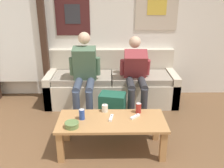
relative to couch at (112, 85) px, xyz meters
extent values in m
cube|color=white|center=(-0.05, 0.36, 0.99)|extent=(10.00, 0.05, 2.55)
cube|color=#471E1E|center=(-0.64, 0.32, 1.12)|extent=(0.56, 0.01, 0.69)
cube|color=#2D2D33|center=(-0.64, 0.32, 1.12)|extent=(0.25, 0.01, 0.31)
cube|color=beige|center=(0.74, 0.32, 1.31)|extent=(0.70, 0.01, 0.90)
cube|color=gold|center=(0.74, 0.32, 1.31)|extent=(0.31, 0.01, 0.40)
cube|color=#382319|center=(-1.09, 0.13, 0.74)|extent=(0.10, 0.10, 2.05)
cube|color=silver|center=(-1.54, 0.15, 0.84)|extent=(0.82, 0.02, 1.64)
cube|color=beige|center=(0.00, 0.27, 0.13)|extent=(2.12, 0.13, 0.84)
cube|color=beige|center=(0.00, -0.09, -0.09)|extent=(2.12, 0.59, 0.40)
cube|color=beige|center=(-1.00, -0.09, -0.03)|extent=(0.12, 0.59, 0.52)
cube|color=beige|center=(1.00, -0.09, -0.03)|extent=(0.12, 0.59, 0.52)
cube|color=gray|center=(-0.47, -0.09, 0.16)|extent=(0.92, 0.55, 0.10)
cube|color=gray|center=(0.47, -0.09, 0.16)|extent=(0.92, 0.55, 0.10)
cube|color=#B27F4C|center=(-0.02, -1.38, 0.10)|extent=(1.24, 0.53, 0.03)
cube|color=#B27F4C|center=(-0.58, -1.16, -0.10)|extent=(0.07, 0.07, 0.37)
cube|color=#B27F4C|center=(0.55, -1.16, -0.10)|extent=(0.07, 0.07, 0.37)
cube|color=#B27F4C|center=(-0.58, -1.59, -0.10)|extent=(0.07, 0.07, 0.37)
cube|color=#B27F4C|center=(0.55, -1.59, -0.10)|extent=(0.07, 0.07, 0.37)
cylinder|color=#384256|center=(-0.50, -0.55, 0.21)|extent=(0.11, 0.45, 0.11)
cylinder|color=#384256|center=(-0.50, -0.78, -0.03)|extent=(0.10, 0.10, 0.48)
cube|color=#232328|center=(-0.50, -0.85, -0.26)|extent=(0.11, 0.25, 0.05)
cylinder|color=#384256|center=(-0.32, -0.55, 0.21)|extent=(0.11, 0.45, 0.11)
cylinder|color=#384256|center=(-0.32, -0.78, -0.03)|extent=(0.10, 0.10, 0.48)
cube|color=#232328|center=(-0.32, -0.85, -0.26)|extent=(0.11, 0.25, 0.05)
cube|color=#4C6B51|center=(-0.41, -0.28, 0.46)|extent=(0.34, 0.30, 0.53)
sphere|color=beige|center=(-0.41, -0.22, 0.83)|extent=(0.18, 0.18, 0.18)
cylinder|color=#4C6B51|center=(-0.60, -0.29, 0.42)|extent=(0.08, 0.10, 0.28)
cylinder|color=#4C6B51|center=(-0.21, -0.29, 0.42)|extent=(0.08, 0.10, 0.28)
cylinder|color=#2D2D33|center=(0.27, -0.51, 0.21)|extent=(0.11, 0.38, 0.11)
cylinder|color=#2D2D33|center=(0.27, -0.70, -0.03)|extent=(0.10, 0.10, 0.48)
cube|color=#232328|center=(0.27, -0.77, -0.26)|extent=(0.11, 0.25, 0.05)
cylinder|color=#2D2D33|center=(0.45, -0.51, 0.21)|extent=(0.11, 0.38, 0.11)
cylinder|color=#2D2D33|center=(0.45, -0.70, -0.03)|extent=(0.10, 0.10, 0.48)
cube|color=#232328|center=(0.45, -0.77, -0.26)|extent=(0.11, 0.25, 0.05)
cube|color=maroon|center=(0.36, -0.23, 0.42)|extent=(0.35, 0.41, 0.51)
sphere|color=beige|center=(0.36, -0.07, 0.74)|extent=(0.18, 0.18, 0.18)
cylinder|color=maroon|center=(0.17, -0.20, 0.37)|extent=(0.08, 0.14, 0.26)
cylinder|color=maroon|center=(0.55, -0.20, 0.37)|extent=(0.08, 0.14, 0.26)
cube|color=#1E5642|center=(0.00, -0.75, -0.06)|extent=(0.39, 0.31, 0.45)
cube|color=#1E5642|center=(-0.02, -0.86, -0.16)|extent=(0.26, 0.13, 0.20)
cylinder|color=#607F47|center=(-0.45, -1.53, 0.14)|extent=(0.15, 0.15, 0.06)
torus|color=#607F47|center=(-0.45, -1.53, 0.17)|extent=(0.16, 0.16, 0.02)
cylinder|color=silver|center=(-0.10, -1.17, 0.16)|extent=(0.07, 0.07, 0.09)
cylinder|color=black|center=(-0.10, -1.17, 0.21)|extent=(0.00, 0.00, 0.01)
cylinder|color=#28479E|center=(-0.36, -1.35, 0.17)|extent=(0.07, 0.07, 0.12)
cylinder|color=silver|center=(-0.36, -1.35, 0.23)|extent=(0.06, 0.06, 0.00)
cylinder|color=maroon|center=(0.31, -1.20, 0.17)|extent=(0.07, 0.07, 0.12)
cylinder|color=silver|center=(0.31, -1.20, 0.23)|extent=(0.06, 0.06, 0.00)
cube|color=white|center=(0.26, -1.32, 0.12)|extent=(0.13, 0.12, 0.02)
cylinder|color=#333842|center=(0.28, -1.30, 0.14)|extent=(0.01, 0.01, 0.00)
cube|color=white|center=(-0.02, -1.35, 0.12)|extent=(0.06, 0.15, 0.02)
cylinder|color=#333842|center=(-0.02, -1.32, 0.14)|extent=(0.01, 0.01, 0.00)
camera|label=1|loc=(-0.05, -3.89, 1.54)|focal=40.00mm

